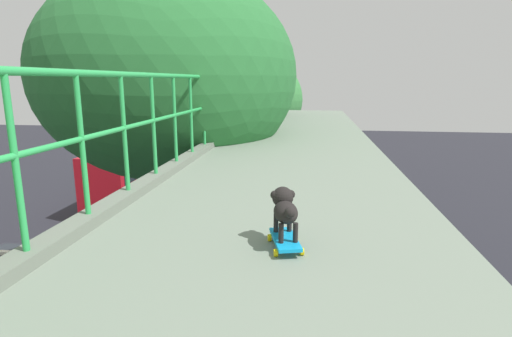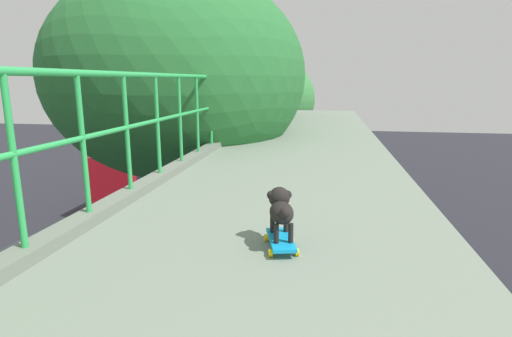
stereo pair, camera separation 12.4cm
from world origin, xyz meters
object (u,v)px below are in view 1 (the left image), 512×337
object	(u,v)px
city_bus	(140,168)
small_dog	(285,207)
toy_skateboard	(285,240)
car_yellow_cab_sixth	(5,279)
car_grey_seventh	(129,251)

from	to	relation	value
city_bus	small_dog	world-z (taller)	small_dog
toy_skateboard	small_dog	world-z (taller)	small_dog
toy_skateboard	small_dog	bearing A→B (deg)	99.97
car_yellow_cab_sixth	city_bus	distance (m)	12.01
car_yellow_cab_sixth	car_grey_seventh	bearing A→B (deg)	41.09
small_dog	car_grey_seventh	bearing A→B (deg)	121.30
car_yellow_cab_sixth	toy_skateboard	distance (m)	14.16
car_yellow_cab_sixth	small_dog	world-z (taller)	small_dog
car_yellow_cab_sixth	city_bus	xyz separation A→B (m)	(-0.30, 11.95, 1.24)
city_bus	car_grey_seventh	bearing A→B (deg)	-69.55
city_bus	small_dog	xyz separation A→B (m)	(10.23, -20.38, 4.42)
car_yellow_cab_sixth	small_dog	bearing A→B (deg)	-40.37
car_yellow_cab_sixth	car_grey_seventh	xyz separation A→B (m)	(3.13, 2.73, -0.01)
car_yellow_cab_sixth	city_bus	size ratio (longest dim) A/B	0.40
car_grey_seventh	city_bus	size ratio (longest dim) A/B	0.42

